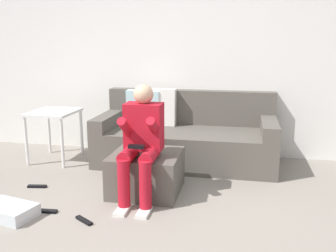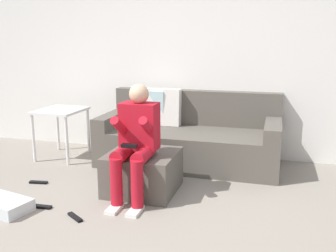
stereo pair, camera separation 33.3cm
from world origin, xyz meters
name	(u,v)px [view 1 (the left image)]	position (x,y,z in m)	size (l,w,h in m)	color
ground_plane	(127,242)	(0.00, 0.00, 0.00)	(8.24, 8.24, 0.00)	gray
wall_back	(182,48)	(0.00, 2.45, 1.37)	(6.34, 0.10, 2.74)	white
couch_sectional	(185,138)	(0.12, 2.00, 0.30)	(2.11, 0.93, 0.87)	#59544C
ottoman	(146,172)	(-0.10, 0.98, 0.20)	(0.66, 0.65, 0.39)	#59544C
person_seated	(141,138)	(-0.10, 0.80, 0.59)	(0.35, 0.63, 1.07)	red
storage_bin	(8,211)	(-1.11, 0.20, 0.05)	(0.45, 0.29, 0.11)	silver
side_table	(54,118)	(-1.47, 1.76, 0.53)	(0.52, 0.60, 0.62)	white
remote_near_ottoman	(84,220)	(-0.45, 0.24, 0.01)	(0.20, 0.04, 0.02)	black
remote_by_storage_bin	(47,211)	(-0.84, 0.35, 0.01)	(0.18, 0.05, 0.02)	black
remote_under_side_table	(37,186)	(-1.22, 0.86, 0.01)	(0.19, 0.05, 0.02)	black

